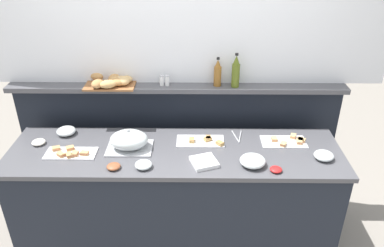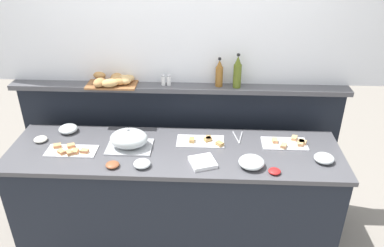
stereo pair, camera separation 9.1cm
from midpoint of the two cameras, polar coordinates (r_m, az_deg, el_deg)
ground_plane at (r=3.89m, az=-0.87°, el=-10.42°), size 12.00×12.00×0.00m
buffet_counter at (r=3.14m, az=-1.61°, el=-10.91°), size 2.50×0.68×0.90m
back_ledge_unit at (r=3.45m, az=-1.04°, el=-2.85°), size 2.75×0.22×1.24m
sandwich_platter_front at (r=2.97m, az=2.40°, el=-2.65°), size 0.37×0.18×0.04m
sandwich_platter_side at (r=2.97m, az=-16.74°, el=-3.88°), size 0.37×0.17×0.04m
sandwich_platter_rear at (r=3.04m, az=14.83°, el=-2.84°), size 0.34×0.18×0.04m
serving_cloche at (r=2.90m, az=-8.47°, el=-2.35°), size 0.34×0.24×0.17m
glass_bowl_large at (r=2.72m, az=9.78°, el=-5.74°), size 0.18×0.18×0.07m
glass_bowl_medium at (r=2.70m, az=-6.48°, el=-6.00°), size 0.12×0.12×0.05m
glass_bowl_small at (r=3.24m, az=-17.17°, el=-0.80°), size 0.15×0.15×0.06m
glass_bowl_extra at (r=2.91m, az=19.91°, el=-4.92°), size 0.14×0.14×0.06m
condiment_bowl_cream at (r=3.18m, az=-20.85°, el=-2.21°), size 0.10×0.10×0.04m
condiment_bowl_teal at (r=2.70m, az=13.15°, el=-6.94°), size 0.09×0.09×0.03m
condiment_bowl_red at (r=2.74m, az=-10.81°, el=-6.06°), size 0.10×0.10×0.03m
serving_tongs at (r=3.05m, az=7.78°, el=-2.12°), size 0.08×0.18×0.01m
napkin_stack at (r=2.72m, az=2.58°, el=-5.79°), size 0.22×0.22×0.03m
vinegar_bottle_amber at (r=3.07m, az=4.93°, el=7.39°), size 0.06×0.06×0.24m
olive_oil_bottle at (r=3.05m, az=7.63°, el=7.51°), size 0.06×0.06×0.28m
salt_shaker at (r=3.10m, az=-3.45°, el=6.47°), size 0.03×0.03×0.09m
pepper_shaker at (r=3.10m, az=-2.63°, el=6.46°), size 0.03×0.03×0.09m
bread_basket at (r=3.15m, az=-10.70°, el=6.34°), size 0.40×0.31×0.08m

